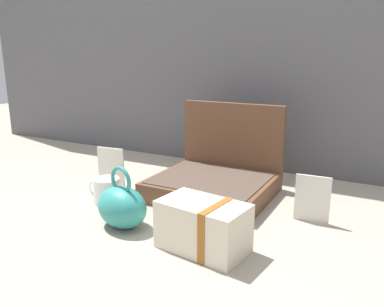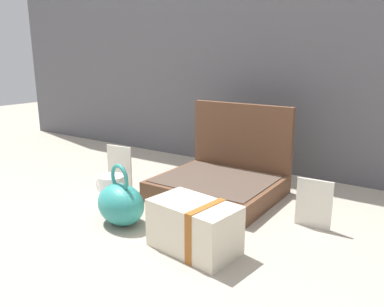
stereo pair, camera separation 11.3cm
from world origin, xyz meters
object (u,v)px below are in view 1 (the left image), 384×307
Objects in this scene: poster_card_right at (111,169)px; teal_pouch_handbag at (122,206)px; open_suitcase at (216,176)px; coffee_mug at (106,191)px; info_card_left at (312,199)px; cream_toiletry_bag at (204,227)px.

teal_pouch_handbag is at bearing -50.63° from poster_card_right.
open_suitcase reaches higher than poster_card_right.
coffee_mug is 0.65m from info_card_left.
open_suitcase is 1.69× the size of cream_toiletry_bag.
open_suitcase is at bearing 162.18° from info_card_left.
open_suitcase reaches higher than info_card_left.
coffee_mug is at bearing -63.15° from poster_card_right.
teal_pouch_handbag is at bearing -151.82° from info_card_left.
teal_pouch_handbag is at bearing -36.38° from coffee_mug.
info_card_left is 0.90× the size of poster_card_right.
cream_toiletry_bag is at bearing -16.63° from coffee_mug.
open_suitcase is 2.12× the size of teal_pouch_handbag.
coffee_mug is at bearing 143.62° from teal_pouch_handbag.
cream_toiletry_bag is 0.44m from coffee_mug.
coffee_mug is (-0.28, -0.26, -0.02)m from open_suitcase.
open_suitcase is 0.38m from poster_card_right.
teal_pouch_handbag is at bearing 177.75° from cream_toiletry_bag.
open_suitcase reaches higher than teal_pouch_handbag.
cream_toiletry_bag is 1.93× the size of coffee_mug.
coffee_mug is at bearing 163.37° from cream_toiletry_bag.
coffee_mug is at bearing -168.04° from info_card_left.
cream_toiletry_bag is 0.36m from info_card_left.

